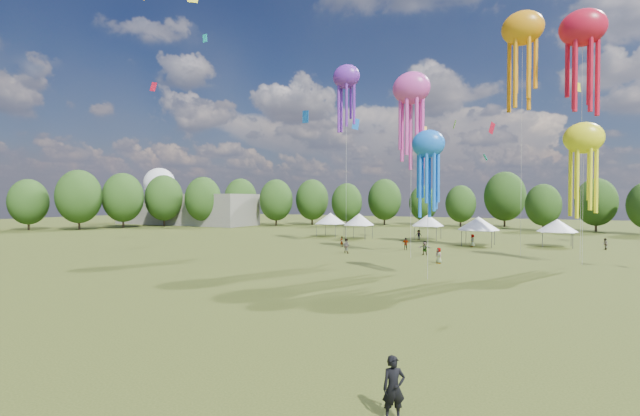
% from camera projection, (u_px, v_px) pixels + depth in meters
% --- Properties ---
extents(ground, '(300.00, 300.00, 0.00)m').
position_uv_depth(ground, '(211.00, 351.00, 18.96)').
color(ground, '#384416').
rests_on(ground, ground).
extents(observer_main, '(0.85, 0.78, 1.94)m').
position_uv_depth(observer_main, '(394.00, 388.00, 13.05)').
color(observer_main, black).
rests_on(observer_main, ground).
extents(spectator_near, '(1.01, 0.87, 1.79)m').
position_uv_depth(spectator_near, '(346.00, 246.00, 53.52)').
color(spectator_near, gray).
rests_on(spectator_near, ground).
extents(spectators_far, '(32.95, 25.81, 1.77)m').
position_uv_depth(spectators_far, '(447.00, 243.00, 57.93)').
color(spectators_far, gray).
rests_on(spectators_far, ground).
extents(festival_tents, '(40.94, 11.70, 4.31)m').
position_uv_depth(festival_tents, '(423.00, 221.00, 68.84)').
color(festival_tents, '#47474C').
rests_on(festival_tents, ground).
extents(show_kites, '(32.11, 22.86, 28.73)m').
position_uv_depth(show_kites, '(490.00, 83.00, 49.08)').
color(show_kites, '#DB40AA').
rests_on(show_kites, ground).
extents(small_kites, '(64.37, 49.83, 45.71)m').
position_uv_depth(small_kites, '(426.00, 14.00, 55.50)').
color(small_kites, '#DB40AA').
rests_on(small_kites, ground).
extents(treeline, '(201.57, 95.24, 13.43)m').
position_uv_depth(treeline, '(435.00, 200.00, 76.23)').
color(treeline, '#38281C').
rests_on(treeline, ground).
extents(hangar, '(40.00, 12.00, 8.00)m').
position_uv_depth(hangar, '(185.00, 209.00, 115.75)').
color(hangar, gray).
rests_on(hangar, ground).
extents(radome, '(9.00, 9.00, 16.00)m').
position_uv_depth(radome, '(159.00, 188.00, 128.25)').
color(radome, white).
rests_on(radome, ground).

